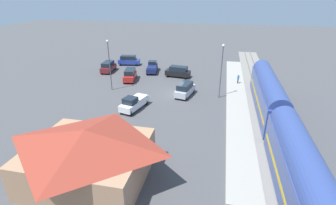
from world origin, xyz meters
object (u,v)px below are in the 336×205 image
(station_building, at_px, (88,154))
(suv_black, at_px, (178,72))
(pickup_white, at_px, (134,103))
(pickup_navy, at_px, (152,67))
(suv_red, at_px, (130,75))
(light_pole_lot_center, at_px, (109,60))
(light_pole_near_platform, at_px, (222,66))
(suv_maroon, at_px, (108,67))
(suv_silver, at_px, (185,89))
(pedestrian_on_platform, at_px, (238,78))
(suv_blue, at_px, (129,60))

(station_building, xyz_separation_m, suv_black, (-2.73, -31.36, -1.48))
(pickup_white, xyz_separation_m, pickup_navy, (2.34, -18.57, 0.00))
(suv_black, distance_m, suv_red, 9.61)
(suv_black, relative_size, pickup_navy, 0.91)
(light_pole_lot_center, bearing_deg, light_pole_near_platform, -178.90)
(suv_maroon, bearing_deg, suv_silver, 151.28)
(station_building, distance_m, suv_maroon, 34.17)
(station_building, height_order, pedestrian_on_platform, station_building)
(light_pole_near_platform, bearing_deg, pickup_navy, -38.38)
(pickup_white, relative_size, pickup_navy, 1.01)
(pickup_white, distance_m, light_pole_near_platform, 14.73)
(pedestrian_on_platform, bearing_deg, light_pole_lot_center, 18.47)
(suv_maroon, bearing_deg, station_building, 111.55)
(suv_silver, bearing_deg, suv_red, -25.53)
(pickup_navy, relative_size, light_pole_lot_center, 0.65)
(pedestrian_on_platform, height_order, light_pole_lot_center, light_pole_lot_center)
(station_building, distance_m, suv_red, 28.04)
(suv_silver, xyz_separation_m, light_pole_lot_center, (13.04, -0.02, 4.25))
(pickup_white, distance_m, light_pole_lot_center, 10.33)
(station_building, bearing_deg, suv_maroon, -68.45)
(suv_black, distance_m, light_pole_lot_center, 14.57)
(suv_black, xyz_separation_m, suv_blue, (12.85, -6.52, 0.00))
(suv_red, bearing_deg, suv_silver, 154.47)
(suv_black, relative_size, pickup_white, 0.90)
(suv_blue, bearing_deg, station_building, 104.96)
(station_building, distance_m, light_pole_near_platform, 25.01)
(pedestrian_on_platform, xyz_separation_m, suv_silver, (8.80, 7.32, -0.13))
(pickup_white, relative_size, suv_silver, 1.10)
(suv_black, bearing_deg, pickup_navy, -20.91)
(suv_red, bearing_deg, pickup_navy, -113.26)
(light_pole_lot_center, bearing_deg, suv_maroon, -62.80)
(station_building, xyz_separation_m, pickup_white, (0.95, -15.09, -1.60))
(suv_red, bearing_deg, light_pole_lot_center, 75.45)
(suv_red, height_order, light_pole_lot_center, light_pole_lot_center)
(light_pole_near_platform, bearing_deg, light_pole_lot_center, 1.10)
(pickup_white, relative_size, suv_blue, 1.11)
(pickup_white, height_order, pickup_navy, same)
(pedestrian_on_platform, height_order, suv_red, suv_red)
(station_building, height_order, suv_black, station_building)
(suv_silver, relative_size, light_pole_near_platform, 0.60)
(station_building, height_order, suv_silver, station_building)
(station_building, bearing_deg, light_pole_near_platform, -116.78)
(station_building, distance_m, pickup_white, 15.21)
(suv_black, bearing_deg, light_pole_near_platform, 132.71)
(suv_maroon, xyz_separation_m, light_pole_lot_center, (-5.10, 9.92, 4.25))
(pedestrian_on_platform, bearing_deg, pickup_navy, -14.39)
(pedestrian_on_platform, bearing_deg, suv_black, -10.86)
(suv_blue, relative_size, light_pole_near_platform, 0.59)
(suv_black, relative_size, suv_maroon, 1.02)
(pedestrian_on_platform, bearing_deg, suv_maroon, -5.56)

